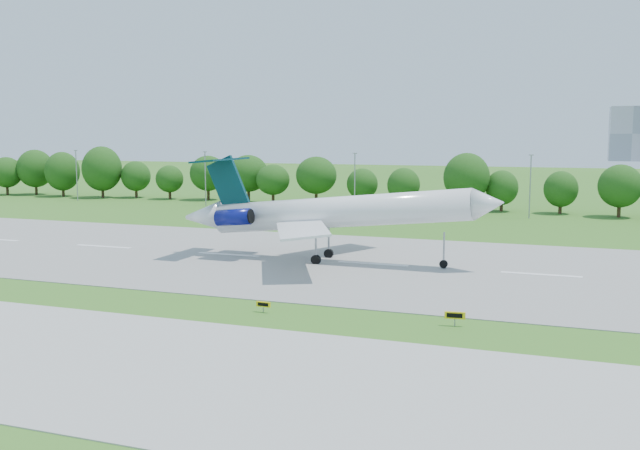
{
  "coord_description": "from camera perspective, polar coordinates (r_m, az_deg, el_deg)",
  "views": [
    {
      "loc": [
        23.52,
        -59.13,
        16.16
      ],
      "look_at": [
        -4.45,
        18.0,
        5.59
      ],
      "focal_mm": 40.0,
      "sensor_mm": 36.0,
      "label": 1
    }
  ],
  "objects": [
    {
      "name": "airliner",
      "position": [
        89.87,
        0.27,
        1.08
      ],
      "size": [
        42.28,
        30.79,
        13.35
      ],
      "rotation": [
        0.0,
        -0.09,
        -0.0
      ],
      "color": "white",
      "rests_on": "ground"
    },
    {
      "name": "light_poles",
      "position": [
        143.84,
        9.48,
        3.32
      ],
      "size": [
        175.9,
        0.25,
        12.19
      ],
      "color": "gray",
      "rests_on": "ground"
    },
    {
      "name": "taxi_sign_left",
      "position": [
        65.28,
        -4.56,
        -6.36
      ],
      "size": [
        1.42,
        0.26,
        0.99
      ],
      "rotation": [
        0.0,
        0.0,
        -0.06
      ],
      "color": "gray",
      "rests_on": "ground"
    },
    {
      "name": "ground",
      "position": [
        65.65,
        -1.72,
        -6.91
      ],
      "size": [
        600.0,
        600.0,
        0.0
      ],
      "primitive_type": "plane",
      "color": "#2D6119",
      "rests_on": "ground"
    },
    {
      "name": "tree_line",
      "position": [
        153.27,
        11.09,
        3.47
      ],
      "size": [
        288.4,
        8.4,
        10.4
      ],
      "color": "#382314",
      "rests_on": "ground"
    },
    {
      "name": "taxiway",
      "position": [
        50.04,
        -9.5,
        -11.56
      ],
      "size": [
        400.0,
        23.0,
        0.08
      ],
      "primitive_type": "cube",
      "color": "#ADADA8",
      "rests_on": "ground"
    },
    {
      "name": "service_vehicle_a",
      "position": [
        159.82,
        -7.27,
        1.71
      ],
      "size": [
        4.18,
        2.81,
        1.3
      ],
      "primitive_type": "imported",
      "rotation": [
        0.0,
        0.0,
        1.17
      ],
      "color": "white",
      "rests_on": "ground"
    },
    {
      "name": "runway",
      "position": [
        88.83,
        4.25,
        -3.14
      ],
      "size": [
        400.0,
        45.0,
        0.08
      ],
      "primitive_type": "cube",
      "color": "gray",
      "rests_on": "ground"
    },
    {
      "name": "taxi_sign_centre",
      "position": [
        61.57,
        10.74,
        -7.13
      ],
      "size": [
        1.77,
        0.43,
        1.23
      ],
      "rotation": [
        0.0,
        0.0,
        0.13
      ],
      "color": "gray",
      "rests_on": "ground"
    },
    {
      "name": "service_vehicle_b",
      "position": [
        143.64,
        9.54,
        1.05
      ],
      "size": [
        4.19,
        2.21,
        1.36
      ],
      "primitive_type": "imported",
      "rotation": [
        0.0,
        0.0,
        1.41
      ],
      "color": "white",
      "rests_on": "ground"
    }
  ]
}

